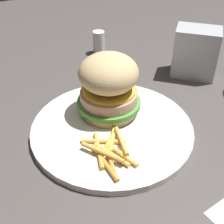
{
  "coord_description": "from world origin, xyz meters",
  "views": [
    {
      "loc": [
        0.37,
        -0.16,
        0.35
      ],
      "look_at": [
        -0.01,
        -0.02,
        0.04
      ],
      "focal_mm": 49.66,
      "sensor_mm": 36.0,
      "label": 1
    }
  ],
  "objects_px": {
    "salt_shaker": "(99,42)",
    "plate": "(112,129)",
    "sandwich": "(109,85)",
    "fries_pile": "(109,150)",
    "napkin_dispenser": "(195,53)"
  },
  "relations": [
    {
      "from": "fries_pile",
      "to": "napkin_dispenser",
      "type": "relative_size",
      "value": 1.08
    },
    {
      "from": "salt_shaker",
      "to": "plate",
      "type": "bearing_deg",
      "value": -15.5
    },
    {
      "from": "plate",
      "to": "fries_pile",
      "type": "relative_size",
      "value": 2.39
    },
    {
      "from": "sandwich",
      "to": "napkin_dispenser",
      "type": "distance_m",
      "value": 0.24
    },
    {
      "from": "napkin_dispenser",
      "to": "salt_shaker",
      "type": "height_order",
      "value": "napkin_dispenser"
    },
    {
      "from": "plate",
      "to": "fries_pile",
      "type": "height_order",
      "value": "fries_pile"
    },
    {
      "from": "fries_pile",
      "to": "salt_shaker",
      "type": "height_order",
      "value": "salt_shaker"
    },
    {
      "from": "sandwich",
      "to": "salt_shaker",
      "type": "relative_size",
      "value": 2.03
    },
    {
      "from": "sandwich",
      "to": "fries_pile",
      "type": "xyz_separation_m",
      "value": [
        0.1,
        -0.04,
        -0.05
      ]
    },
    {
      "from": "fries_pile",
      "to": "sandwich",
      "type": "bearing_deg",
      "value": 159.1
    },
    {
      "from": "sandwich",
      "to": "fries_pile",
      "type": "bearing_deg",
      "value": -20.9
    },
    {
      "from": "sandwich",
      "to": "salt_shaker",
      "type": "bearing_deg",
      "value": 164.27
    },
    {
      "from": "fries_pile",
      "to": "napkin_dispenser",
      "type": "distance_m",
      "value": 0.32
    },
    {
      "from": "plate",
      "to": "napkin_dispenser",
      "type": "height_order",
      "value": "napkin_dispenser"
    },
    {
      "from": "fries_pile",
      "to": "napkin_dispenser",
      "type": "bearing_deg",
      "value": 123.21
    }
  ]
}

